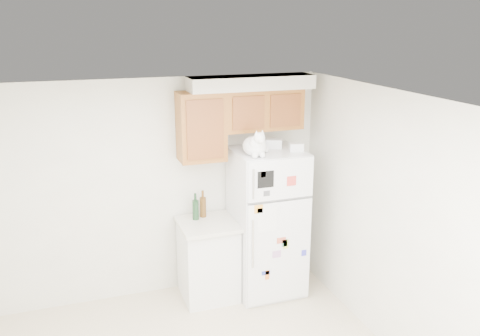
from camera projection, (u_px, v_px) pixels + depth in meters
name	position (u px, v px, depth m)	size (l,w,h in m)	color
room_shell	(207.00, 205.00, 4.02)	(3.84, 4.04, 2.52)	silver
refrigerator	(267.00, 222.00, 5.82)	(0.76, 0.78, 1.70)	white
base_counter	(208.00, 259.00, 5.78)	(0.64, 0.64, 0.92)	white
cat	(256.00, 145.00, 5.34)	(0.30, 0.43, 0.31)	white
storage_box_back	(274.00, 143.00, 5.70)	(0.18, 0.13, 0.10)	white
storage_box_front	(296.00, 147.00, 5.55)	(0.15, 0.11, 0.09)	white
bottle_green	(195.00, 206.00, 5.68)	(0.07, 0.07, 0.31)	#19381E
bottle_amber	(203.00, 204.00, 5.76)	(0.07, 0.07, 0.31)	#593814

